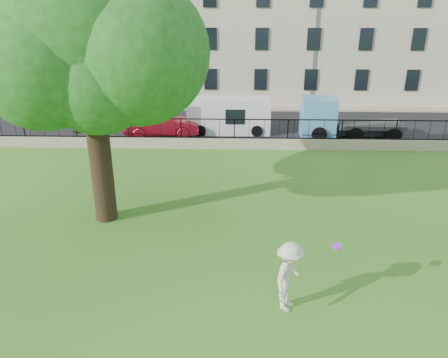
{
  "coord_description": "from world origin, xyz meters",
  "views": [
    {
      "loc": [
        0.14,
        -11.75,
        7.73
      ],
      "look_at": [
        -0.32,
        3.5,
        1.55
      ],
      "focal_mm": 35.0,
      "sensor_mm": 36.0,
      "label": 1
    }
  ],
  "objects_px": {
    "blue_truck": "(350,118)",
    "white_van": "(229,115)",
    "man": "(289,277)",
    "frisbee": "(337,246)",
    "red_sedan": "(162,124)",
    "tree": "(83,31)"
  },
  "relations": [
    {
      "from": "red_sedan",
      "to": "tree",
      "type": "bearing_deg",
      "value": 172.23
    },
    {
      "from": "frisbee",
      "to": "blue_truck",
      "type": "bearing_deg",
      "value": 75.44
    },
    {
      "from": "man",
      "to": "frisbee",
      "type": "bearing_deg",
      "value": -42.81
    },
    {
      "from": "man",
      "to": "blue_truck",
      "type": "height_order",
      "value": "blue_truck"
    },
    {
      "from": "frisbee",
      "to": "white_van",
      "type": "relative_size",
      "value": 0.05
    },
    {
      "from": "blue_truck",
      "to": "white_van",
      "type": "bearing_deg",
      "value": 173.87
    },
    {
      "from": "man",
      "to": "white_van",
      "type": "distance_m",
      "value": 17.49
    },
    {
      "from": "blue_truck",
      "to": "red_sedan",
      "type": "bearing_deg",
      "value": -178.41
    },
    {
      "from": "frisbee",
      "to": "red_sedan",
      "type": "height_order",
      "value": "frisbee"
    },
    {
      "from": "red_sedan",
      "to": "white_van",
      "type": "height_order",
      "value": "white_van"
    },
    {
      "from": "man",
      "to": "frisbee",
      "type": "height_order",
      "value": "man"
    },
    {
      "from": "man",
      "to": "red_sedan",
      "type": "relative_size",
      "value": 0.44
    },
    {
      "from": "frisbee",
      "to": "red_sedan",
      "type": "xyz_separation_m",
      "value": [
        -7.35,
        15.93,
        -0.93
      ]
    },
    {
      "from": "frisbee",
      "to": "man",
      "type": "bearing_deg",
      "value": -160.62
    },
    {
      "from": "tree",
      "to": "blue_truck",
      "type": "relative_size",
      "value": 1.77
    },
    {
      "from": "tree",
      "to": "frisbee",
      "type": "relative_size",
      "value": 38.08
    },
    {
      "from": "red_sedan",
      "to": "man",
      "type": "bearing_deg",
      "value": -165.02
    },
    {
      "from": "man",
      "to": "red_sedan",
      "type": "distance_m",
      "value": 17.47
    },
    {
      "from": "red_sedan",
      "to": "blue_truck",
      "type": "bearing_deg",
      "value": -95.37
    },
    {
      "from": "man",
      "to": "white_van",
      "type": "height_order",
      "value": "white_van"
    },
    {
      "from": "tree",
      "to": "white_van",
      "type": "relative_size",
      "value": 1.99
    },
    {
      "from": "white_van",
      "to": "blue_truck",
      "type": "bearing_deg",
      "value": -8.73
    }
  ]
}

